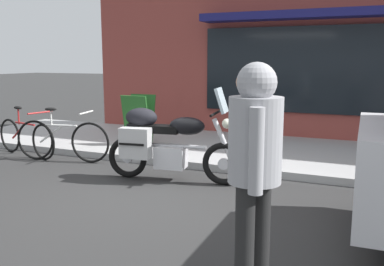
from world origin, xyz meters
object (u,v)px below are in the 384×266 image
sandwich_board_sign (139,119)px  parked_bicycle (62,140)px  pedestrian_walking (255,154)px  second_bicycle_by_cafe (26,137)px  touring_motorcycle (164,141)px

sandwich_board_sign → parked_bicycle: bearing=-118.9°
parked_bicycle → sandwich_board_sign: 1.57m
pedestrian_walking → sandwich_board_sign: size_ratio=1.82×
sandwich_board_sign → second_bicycle_by_cafe: bearing=-141.9°
touring_motorcycle → second_bicycle_by_cafe: touring_motorcycle is taller
touring_motorcycle → second_bicycle_by_cafe: bearing=171.6°
touring_motorcycle → pedestrian_walking: (2.02, -2.54, 0.51)m
sandwich_board_sign → pedestrian_walking: bearing=-50.9°
sandwich_board_sign → second_bicycle_by_cafe: sandwich_board_sign is taller
touring_motorcycle → pedestrian_walking: pedestrian_walking is taller
pedestrian_walking → second_bicycle_by_cafe: size_ratio=1.04×
pedestrian_walking → touring_motorcycle: bearing=128.6°
touring_motorcycle → second_bicycle_by_cafe: size_ratio=1.23×
sandwich_board_sign → second_bicycle_by_cafe: (-1.65, -1.30, -0.25)m
touring_motorcycle → pedestrian_walking: size_ratio=1.19×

